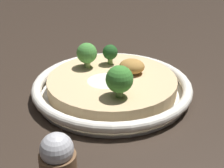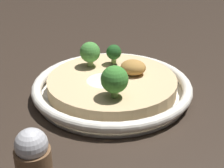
{
  "view_description": "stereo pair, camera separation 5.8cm",
  "coord_description": "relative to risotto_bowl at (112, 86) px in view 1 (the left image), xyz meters",
  "views": [
    {
      "loc": [
        0.1,
        -0.51,
        0.29
      ],
      "look_at": [
        0.0,
        0.0,
        0.02
      ],
      "focal_mm": 55.0,
      "sensor_mm": 36.0,
      "label": 1
    },
    {
      "loc": [
        0.16,
        -0.5,
        0.29
      ],
      "look_at": [
        0.0,
        0.0,
        0.02
      ],
      "focal_mm": 55.0,
      "sensor_mm": 36.0,
      "label": 2
    }
  ],
  "objects": [
    {
      "name": "broccoli_back_left",
      "position": [
        -0.01,
        0.06,
        0.04
      ],
      "size": [
        0.03,
        0.03,
        0.04
      ],
      "color": "#759E4C",
      "rests_on": "risotto_bowl"
    },
    {
      "name": "risotto_bowl",
      "position": [
        0.0,
        0.0,
        0.0
      ],
      "size": [
        0.27,
        0.27,
        0.03
      ],
      "color": "silver",
      "rests_on": "ground_plane"
    },
    {
      "name": "crispy_onion_garnish",
      "position": [
        0.03,
        0.03,
        0.03
      ],
      "size": [
        0.04,
        0.04,
        0.02
      ],
      "color": "#A37538",
      "rests_on": "risotto_bowl"
    },
    {
      "name": "broccoli_left",
      "position": [
        -0.05,
        0.04,
        0.04
      ],
      "size": [
        0.04,
        0.04,
        0.05
      ],
      "color": "#84A856",
      "rests_on": "risotto_bowl"
    },
    {
      "name": "cheese_sprinkle",
      "position": [
        -0.01,
        -0.01,
        0.02
      ],
      "size": [
        0.06,
        0.06,
        0.01
      ],
      "color": "white",
      "rests_on": "risotto_bowl"
    },
    {
      "name": "ground_plane",
      "position": [
        0.0,
        0.0,
        -0.02
      ],
      "size": [
        6.0,
        6.0,
        0.0
      ],
      "primitive_type": "plane",
      "color": "#2D231C"
    },
    {
      "name": "broccoli_front_right",
      "position": [
        0.02,
        -0.06,
        0.04
      ],
      "size": [
        0.04,
        0.04,
        0.05
      ],
      "color": "#668E47",
      "rests_on": "risotto_bowl"
    }
  ]
}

